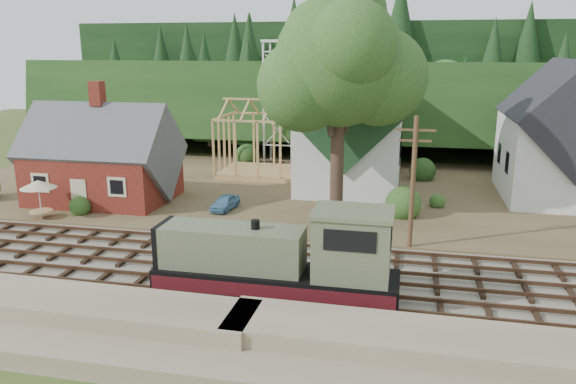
% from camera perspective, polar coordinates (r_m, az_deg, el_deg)
% --- Properties ---
extents(ground, '(140.00, 140.00, 0.00)m').
position_cam_1_polar(ground, '(30.07, -1.46, -8.41)').
color(ground, '#384C1E').
rests_on(ground, ground).
extents(embankment, '(64.00, 5.00, 1.60)m').
position_cam_1_polar(embankment, '(22.78, -6.71, -16.51)').
color(embankment, '#7F7259').
rests_on(embankment, ground).
extents(railroad_bed, '(64.00, 11.00, 0.16)m').
position_cam_1_polar(railroad_bed, '(30.04, -1.46, -8.27)').
color(railroad_bed, '#726B5B').
rests_on(railroad_bed, ground).
extents(village_flat, '(64.00, 26.00, 0.30)m').
position_cam_1_polar(village_flat, '(46.84, 3.72, 0.18)').
color(village_flat, brown).
rests_on(village_flat, ground).
extents(hillside, '(70.00, 28.96, 12.74)m').
position_cam_1_polar(hillside, '(70.21, 6.65, 4.79)').
color(hillside, '#1E3F19').
rests_on(hillside, ground).
extents(ridge, '(80.00, 20.00, 12.00)m').
position_cam_1_polar(ridge, '(85.97, 7.72, 6.53)').
color(ridge, black).
rests_on(ridge, ground).
extents(depot, '(10.80, 7.41, 9.00)m').
position_cam_1_polar(depot, '(44.94, -18.28, 2.86)').
color(depot, '#5C1715').
rests_on(depot, village_flat).
extents(church, '(8.40, 15.17, 13.00)m').
position_cam_1_polar(church, '(47.27, 6.54, 6.46)').
color(church, silver).
rests_on(church, village_flat).
extents(farmhouse, '(8.40, 10.80, 10.60)m').
position_cam_1_polar(farmhouse, '(47.80, 25.95, 4.81)').
color(farmhouse, silver).
rests_on(farmhouse, village_flat).
extents(timber_frame, '(8.20, 6.20, 6.99)m').
position_cam_1_polar(timber_frame, '(51.21, -2.23, 4.99)').
color(timber_frame, tan).
rests_on(timber_frame, village_flat).
extents(lattice_tower, '(3.20, 3.20, 12.12)m').
position_cam_1_polar(lattice_tower, '(56.36, -0.75, 12.78)').
color(lattice_tower, silver).
rests_on(lattice_tower, village_flat).
extents(big_tree, '(10.90, 8.40, 14.70)m').
position_cam_1_polar(big_tree, '(37.29, 5.49, 12.14)').
color(big_tree, '#38281E').
rests_on(big_tree, village_flat).
extents(telegraph_pole_near, '(2.20, 0.28, 8.00)m').
position_cam_1_polar(telegraph_pole_near, '(32.97, 12.58, 1.07)').
color(telegraph_pole_near, '#4C331E').
rests_on(telegraph_pole_near, ground).
extents(locomotive, '(11.31, 2.83, 4.54)m').
position_cam_1_polar(locomotive, '(26.34, -0.37, -7.05)').
color(locomotive, black).
rests_on(locomotive, railroad_bed).
extents(car_blue, '(1.63, 3.27, 1.07)m').
position_cam_1_polar(car_blue, '(40.80, -6.42, -1.05)').
color(car_blue, '#548CB5').
rests_on(car_blue, village_flat).
extents(car_green, '(3.45, 1.74, 1.09)m').
position_cam_1_polar(car_green, '(46.00, -20.29, -0.08)').
color(car_green, '#709C6C').
rests_on(car_green, village_flat).
extents(patio_set, '(2.41, 2.41, 2.68)m').
position_cam_1_polar(patio_set, '(41.69, -24.03, 0.57)').
color(patio_set, silver).
rests_on(patio_set, village_flat).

